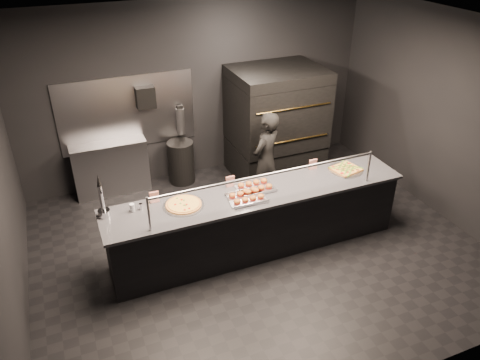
{
  "coord_description": "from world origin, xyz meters",
  "views": [
    {
      "loc": [
        -2.23,
        -4.76,
        4.12
      ],
      "look_at": [
        -0.17,
        0.2,
        1.03
      ],
      "focal_mm": 35.0,
      "sensor_mm": 36.0,
      "label": 1
    }
  ],
  "objects": [
    {
      "name": "room",
      "position": [
        -0.02,
        0.05,
        1.5
      ],
      "size": [
        6.04,
        6.0,
        3.0
      ],
      "color": "black",
      "rests_on": "ground"
    },
    {
      "name": "service_counter",
      "position": [
        0.0,
        -0.0,
        0.46
      ],
      "size": [
        4.1,
        0.78,
        1.37
      ],
      "color": "black",
      "rests_on": "ground"
    },
    {
      "name": "pizza_oven",
      "position": [
        1.2,
        1.9,
        0.97
      ],
      "size": [
        1.5,
        1.23,
        1.91
      ],
      "color": "black",
      "rests_on": "ground"
    },
    {
      "name": "trash_bin",
      "position": [
        -0.43,
        2.22,
        0.37
      ],
      "size": [
        0.45,
        0.45,
        0.75
      ],
      "primitive_type": "cylinder",
      "color": "black",
      "rests_on": "ground"
    },
    {
      "name": "square_pizza",
      "position": [
        1.4,
        0.06,
        0.94
      ],
      "size": [
        0.47,
        0.47,
        0.05
      ],
      "color": "silver",
      "rests_on": "service_counter"
    },
    {
      "name": "condiment_jar",
      "position": [
        -1.58,
        0.17,
        0.97
      ],
      "size": [
        0.16,
        0.06,
        0.11
      ],
      "color": "silver",
      "rests_on": "service_counter"
    },
    {
      "name": "fire_extinguisher",
      "position": [
        -0.35,
        2.4,
        1.06
      ],
      "size": [
        0.14,
        0.14,
        0.51
      ],
      "color": "#B2B2B7",
      "rests_on": "room"
    },
    {
      "name": "beer_tap",
      "position": [
        -1.95,
        0.2,
        1.08
      ],
      "size": [
        0.15,
        0.21,
        0.57
      ],
      "color": "silver",
      "rests_on": "service_counter"
    },
    {
      "name": "towel_dispenser",
      "position": [
        -0.9,
        2.39,
        1.55
      ],
      "size": [
        0.3,
        0.2,
        0.35
      ],
      "primitive_type": "cube",
      "color": "black",
      "rests_on": "room"
    },
    {
      "name": "slider_tray_b",
      "position": [
        -0.0,
        0.09,
        0.95
      ],
      "size": [
        0.49,
        0.36,
        0.08
      ],
      "color": "silver",
      "rests_on": "service_counter"
    },
    {
      "name": "tent_cards",
      "position": [
        -0.2,
        0.28,
        1.0
      ],
      "size": [
        2.42,
        0.04,
        0.15
      ],
      "color": "white",
      "rests_on": "service_counter"
    },
    {
      "name": "worker",
      "position": [
        0.59,
        1.0,
        0.79
      ],
      "size": [
        0.69,
        0.63,
        1.57
      ],
      "primitive_type": "imported",
      "rotation": [
        0.0,
        0.0,
        3.7
      ],
      "color": "black",
      "rests_on": "ground"
    },
    {
      "name": "prep_shelf",
      "position": [
        -1.6,
        2.32,
        0.45
      ],
      "size": [
        1.2,
        0.35,
        0.9
      ],
      "primitive_type": "cube",
      "color": "#99999E",
      "rests_on": "ground"
    },
    {
      "name": "slider_tray_a",
      "position": [
        -0.2,
        -0.1,
        0.95
      ],
      "size": [
        0.51,
        0.4,
        0.08
      ],
      "color": "silver",
      "rests_on": "service_counter"
    },
    {
      "name": "round_pizza",
      "position": [
        -1.0,
        0.05,
        0.94
      ],
      "size": [
        0.52,
        0.52,
        0.03
      ],
      "color": "silver",
      "rests_on": "service_counter"
    }
  ]
}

